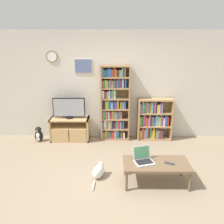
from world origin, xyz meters
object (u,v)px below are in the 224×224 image
at_px(television, 69,108).
at_px(remote_near_laptop, 169,163).
at_px(penguin_figurine, 39,135).
at_px(tv_stand, 70,129).
at_px(bookshelf_short, 153,120).
at_px(bookshelf_tall, 114,104).
at_px(laptop, 143,158).
at_px(coffee_table, 156,165).
at_px(cat, 99,171).

height_order(television, remote_near_laptop, television).
bearing_deg(remote_near_laptop, television, -107.68).
relative_size(remote_near_laptop, penguin_figurine, 0.44).
bearing_deg(television, tv_stand, -98.74).
bearing_deg(bookshelf_short, tv_stand, -177.24).
relative_size(bookshelf_tall, laptop, 4.84).
height_order(laptop, penguin_figurine, laptop).
xyz_separation_m(coffee_table, cat, (-0.98, 0.16, -0.23)).
height_order(coffee_table, cat, coffee_table).
height_order(bookshelf_tall, penguin_figurine, bookshelf_tall).
bearing_deg(cat, penguin_figurine, 161.39).
bearing_deg(cat, tv_stand, 142.02).
xyz_separation_m(television, cat, (0.81, -1.61, -0.70)).
bearing_deg(tv_stand, coffee_table, -44.35).
bearing_deg(television, bookshelf_short, 2.45).
xyz_separation_m(tv_stand, television, (0.00, 0.01, 0.53)).
xyz_separation_m(tv_stand, bookshelf_tall, (1.09, 0.10, 0.61)).
bearing_deg(bookshelf_short, bookshelf_tall, 179.65).
distance_m(bookshelf_tall, laptop, 1.94).
relative_size(laptop, cat, 0.67).
relative_size(bookshelf_tall, penguin_figurine, 4.84).
bearing_deg(penguin_figurine, cat, -43.67).
xyz_separation_m(laptop, remote_near_laptop, (0.43, -0.07, -0.05)).
bearing_deg(cat, bookshelf_tall, 105.95).
relative_size(coffee_table, laptop, 2.94).
bearing_deg(penguin_figurine, bookshelf_short, 4.14).
bearing_deg(cat, bookshelf_short, 79.12).
bearing_deg(laptop, tv_stand, 115.63).
bearing_deg(bookshelf_short, coffee_table, -97.64).
xyz_separation_m(remote_near_laptop, penguin_figurine, (-2.76, 1.68, -0.22)).
distance_m(television, penguin_figurine, 1.00).
bearing_deg(bookshelf_tall, remote_near_laptop, -64.12).
bearing_deg(penguin_figurine, coffee_table, -32.93).
relative_size(tv_stand, remote_near_laptop, 5.68).
distance_m(tv_stand, remote_near_laptop, 2.69).
bearing_deg(bookshelf_tall, coffee_table, -69.13).
distance_m(television, bookshelf_short, 2.07).
relative_size(television, bookshelf_short, 0.74).
xyz_separation_m(bookshelf_tall, coffee_table, (0.71, -1.86, -0.55)).
height_order(television, penguin_figurine, television).
bearing_deg(coffee_table, cat, 170.99).
height_order(tv_stand, television, television).
distance_m(television, coffee_table, 2.56).
relative_size(bookshelf_short, cat, 1.83).
height_order(laptop, remote_near_laptop, laptop).
bearing_deg(bookshelf_short, television, -177.55).
bearing_deg(penguin_figurine, tv_stand, 7.86).
xyz_separation_m(bookshelf_short, remote_near_laptop, (-0.04, -1.88, -0.10)).
bearing_deg(laptop, television, 115.42).
bearing_deg(bookshelf_tall, penguin_figurine, -173.54).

